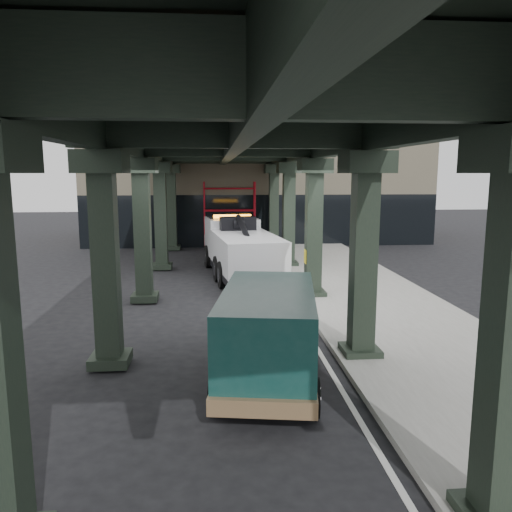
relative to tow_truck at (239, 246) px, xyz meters
name	(u,v)px	position (x,y,z in m)	size (l,w,h in m)	color
ground	(244,315)	(-0.16, -6.26, -1.32)	(90.00, 90.00, 0.00)	black
sidewalk	(363,295)	(4.34, -4.26, -1.25)	(5.00, 40.00, 0.15)	gray
lane_stripe	(288,299)	(1.54, -4.26, -1.32)	(0.12, 38.00, 0.01)	silver
viaduct	(229,145)	(-0.56, -4.26, 4.14)	(7.40, 32.00, 6.40)	black
building	(255,180)	(1.84, 13.74, 2.68)	(22.00, 10.00, 8.00)	#C6B793
scaffolding	(230,213)	(-0.16, 8.38, 0.78)	(3.08, 0.88, 4.00)	#B80E1C
tow_truck	(239,246)	(0.00, 0.00, 0.00)	(3.33, 8.49, 2.71)	black
towed_van	(269,331)	(0.07, -11.33, -0.20)	(2.74, 5.38, 2.09)	#103C38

